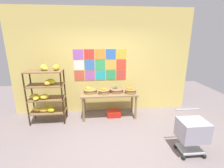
# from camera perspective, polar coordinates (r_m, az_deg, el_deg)

# --- Properties ---
(ground) EXTENTS (9.73, 9.73, 0.00)m
(ground) POSITION_cam_1_polar(r_m,az_deg,el_deg) (3.58, -1.56, -21.71)
(ground) COLOR slate
(back_wall_with_art) EXTENTS (5.17, 0.07, 2.99)m
(back_wall_with_art) POSITION_cam_1_polar(r_m,az_deg,el_deg) (4.77, -3.37, 7.64)
(back_wall_with_art) COLOR #DFC666
(back_wall_with_art) RESTS_ON ground
(banana_shelf_unit) EXTENTS (0.90, 0.49, 1.54)m
(banana_shelf_unit) POSITION_cam_1_polar(r_m,az_deg,el_deg) (4.53, -22.34, -2.68)
(banana_shelf_unit) COLOR black
(banana_shelf_unit) RESTS_ON ground
(display_table) EXTENTS (1.53, 0.58, 0.72)m
(display_table) POSITION_cam_1_polar(r_m,az_deg,el_deg) (4.52, -0.99, -4.21)
(display_table) COLOR olive
(display_table) RESTS_ON ground
(fruit_basket_right) EXTENTS (0.39, 0.39, 0.17)m
(fruit_basket_right) POSITION_cam_1_polar(r_m,az_deg,el_deg) (4.51, 1.52, -2.11)
(fruit_basket_right) COLOR #8B603F
(fruit_basket_right) RESTS_ON display_table
(fruit_basket_back_left) EXTENTS (0.38, 0.38, 0.16)m
(fruit_basket_back_left) POSITION_cam_1_polar(r_m,az_deg,el_deg) (4.51, -7.69, -2.21)
(fruit_basket_back_left) COLOR olive
(fruit_basket_back_left) RESTS_ON display_table
(fruit_basket_back_right) EXTENTS (0.32, 0.32, 0.17)m
(fruit_basket_back_right) POSITION_cam_1_polar(r_m,az_deg,el_deg) (4.45, 6.46, -2.35)
(fruit_basket_back_right) COLOR olive
(fruit_basket_back_right) RESTS_ON display_table
(fruit_basket_left) EXTENTS (0.32, 0.32, 0.17)m
(fruit_basket_left) POSITION_cam_1_polar(r_m,az_deg,el_deg) (4.38, -2.94, -2.48)
(fruit_basket_left) COLOR #9A7849
(fruit_basket_left) RESTS_ON display_table
(produce_crate_under_table) EXTENTS (0.38, 0.30, 0.17)m
(produce_crate_under_table) POSITION_cam_1_polar(r_m,az_deg,el_deg) (4.75, 0.57, -10.24)
(produce_crate_under_table) COLOR red
(produce_crate_under_table) RESTS_ON ground
(shopping_cart) EXTENTS (0.51, 0.47, 0.83)m
(shopping_cart) POSITION_cam_1_polar(r_m,az_deg,el_deg) (3.55, 26.26, -14.62)
(shopping_cart) COLOR black
(shopping_cart) RESTS_ON ground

